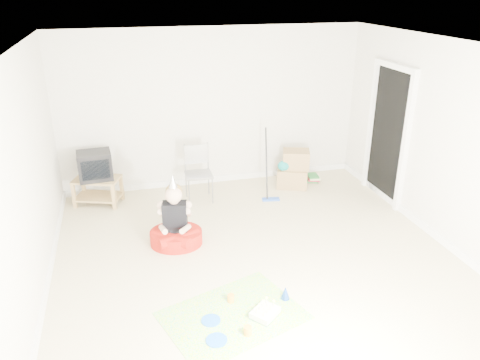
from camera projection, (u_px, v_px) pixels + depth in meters
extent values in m
plane|color=beige|center=(256.00, 256.00, 5.96)|extent=(5.00, 5.00, 0.00)
cube|color=black|center=(388.00, 136.00, 7.21)|extent=(0.02, 0.90, 2.05)
cube|color=#AB864D|center=(97.00, 179.00, 7.21)|extent=(0.79, 0.64, 0.03)
cube|color=#AB864D|center=(99.00, 196.00, 7.32)|extent=(0.79, 0.64, 0.03)
cube|color=#AB864D|center=(74.00, 195.00, 7.14)|extent=(0.06, 0.06, 0.43)
cube|color=#AB864D|center=(114.00, 197.00, 7.09)|extent=(0.06, 0.06, 0.43)
cube|color=#AB864D|center=(83.00, 186.00, 7.48)|extent=(0.06, 0.06, 0.43)
cube|color=#AB864D|center=(122.00, 187.00, 7.43)|extent=(0.06, 0.06, 0.43)
cube|color=black|center=(95.00, 165.00, 7.12)|extent=(0.52, 0.44, 0.43)
cube|color=gray|center=(199.00, 175.00, 7.32)|extent=(0.42, 0.40, 0.03)
cylinder|color=gray|center=(187.00, 175.00, 7.27)|extent=(0.02, 0.02, 0.90)
cylinder|color=gray|center=(210.00, 173.00, 7.35)|extent=(0.02, 0.02, 0.90)
cube|color=#9E7C4C|center=(292.00, 177.00, 7.93)|extent=(0.60, 0.54, 0.33)
cube|color=#9E7C4C|center=(296.00, 159.00, 7.82)|extent=(0.52, 0.47, 0.31)
ellipsoid|color=#0B7C79|center=(284.00, 166.00, 7.74)|extent=(0.22, 0.15, 0.17)
cube|color=blue|center=(271.00, 199.00, 7.47)|extent=(0.29, 0.15, 0.03)
cylinder|color=black|center=(272.00, 167.00, 7.26)|extent=(0.09, 0.37, 1.09)
cube|color=#257130|center=(313.00, 180.00, 8.21)|extent=(0.30, 0.33, 0.03)
cube|color=#AC2435|center=(313.00, 178.00, 8.20)|extent=(0.27, 0.31, 0.03)
cube|color=beige|center=(313.00, 177.00, 8.19)|extent=(0.23, 0.28, 0.03)
cube|color=#257130|center=(314.00, 175.00, 8.18)|extent=(0.20, 0.26, 0.03)
cylinder|color=#B51B10|center=(176.00, 237.00, 6.20)|extent=(0.82, 0.82, 0.19)
cube|color=black|center=(175.00, 217.00, 6.09)|extent=(0.34, 0.24, 0.42)
sphere|color=#D5A98E|center=(174.00, 195.00, 5.96)|extent=(0.26, 0.26, 0.22)
cone|color=silver|center=(173.00, 181.00, 5.88)|extent=(0.12, 0.12, 0.17)
cube|color=#FF3584|center=(233.00, 315.00, 4.89)|extent=(1.63, 1.39, 0.01)
cube|color=silver|center=(265.00, 313.00, 4.87)|extent=(0.36, 0.35, 0.07)
cube|color=#3EAD61|center=(265.00, 315.00, 4.88)|extent=(0.36, 0.35, 0.01)
cylinder|color=beige|center=(264.00, 314.00, 4.75)|extent=(0.01, 0.01, 0.07)
cylinder|color=beige|center=(267.00, 311.00, 4.79)|extent=(0.01, 0.01, 0.07)
cylinder|color=beige|center=(271.00, 307.00, 4.84)|extent=(0.01, 0.01, 0.07)
cylinder|color=beige|center=(274.00, 304.00, 4.89)|extent=(0.01, 0.01, 0.07)
cylinder|color=beige|center=(256.00, 311.00, 4.79)|extent=(0.01, 0.01, 0.07)
cylinder|color=beige|center=(260.00, 308.00, 4.84)|extent=(0.01, 0.01, 0.07)
cylinder|color=beige|center=(263.00, 304.00, 4.89)|extent=(0.01, 0.01, 0.07)
cylinder|color=beige|center=(267.00, 301.00, 4.94)|extent=(0.01, 0.01, 0.07)
cylinder|color=blue|center=(211.00, 320.00, 4.81)|extent=(0.21, 0.21, 0.01)
cylinder|color=blue|center=(217.00, 340.00, 4.54)|extent=(0.29, 0.29, 0.01)
cylinder|color=orange|center=(231.00, 298.00, 5.08)|extent=(0.09, 0.09, 0.09)
cylinder|color=orange|center=(248.00, 331.00, 4.61)|extent=(0.11, 0.11, 0.09)
cone|color=#1740A3|center=(285.00, 293.00, 5.12)|extent=(0.14, 0.14, 0.15)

